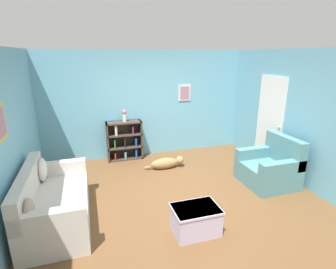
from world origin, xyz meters
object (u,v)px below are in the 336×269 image
recliner_chair (270,168)px  dog (167,163)px  bookshelf (124,141)px  vase (124,115)px  couch (53,204)px  coffee_table (196,219)px

recliner_chair → dog: size_ratio=1.06×
dog → bookshelf: bearing=133.0°
bookshelf → vase: vase is taller
bookshelf → vase: 0.65m
dog → vase: (-0.79, 0.85, 0.99)m
bookshelf → couch: bearing=-121.7°
recliner_chair → vase: (-2.54, 2.15, 0.78)m
bookshelf → dog: bearing=-47.0°
bookshelf → dog: bookshelf is taller
coffee_table → vase: (-0.53, 3.12, 0.90)m
couch → recliner_chair: recliner_chair is taller
couch → dog: couch is taller
dog → recliner_chair: bearing=-36.4°
couch → dog: (2.23, 1.41, -0.20)m
bookshelf → dog: size_ratio=1.03×
coffee_table → couch: bearing=156.6°
bookshelf → dog: (0.82, -0.87, -0.33)m
bookshelf → vase: bearing=-39.7°
dog → vase: vase is taller
couch → bookshelf: size_ratio=1.85×
coffee_table → dog: (0.26, 2.27, -0.09)m
bookshelf → coffee_table: size_ratio=1.42×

